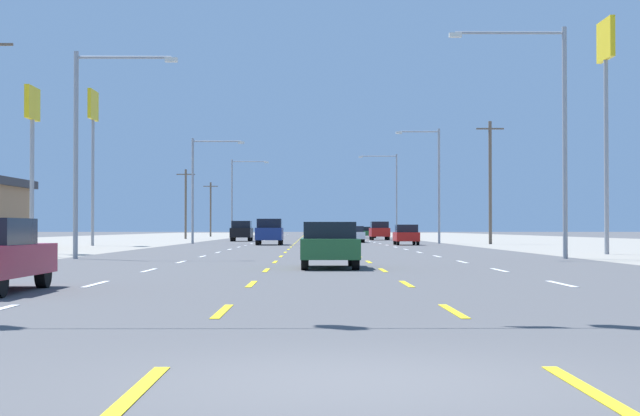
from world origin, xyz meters
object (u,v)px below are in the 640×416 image
Objects in this scene: streetlight_right_row_2 at (393,189)px; sedan_far_right_distant_b at (368,232)px; hatchback_far_right_mid at (406,235)px; streetlight_left_row_2 at (236,192)px; pole_sign_left_row_2 at (93,124)px; streetlight_left_row_0 at (88,136)px; streetlight_left_row_1 at (199,181)px; suv_inner_left_midfar at (270,231)px; streetlight_right_row_0 at (552,122)px; sedan_center_turn_near at (329,244)px; streetlight_right_row_1 at (435,177)px; sedan_inner_right_far at (354,234)px; pole_sign_right_row_1 at (606,74)px; suv_far_left_farther at (242,231)px; pole_sign_left_row_1 at (32,127)px; suv_far_right_farthest at (379,231)px; hatchback_inner_right_distant_a at (345,232)px.

sedan_far_right_distant_b is at bearing 113.09° from streetlight_right_row_2.
streetlight_left_row_2 reaches higher than hatchback_far_right_mid.
hatchback_far_right_mid is 24.55m from pole_sign_left_row_2.
streetlight_left_row_1 reaches higher than streetlight_left_row_0.
suv_inner_left_midfar is 0.51× the size of streetlight_right_row_0.
sedan_far_right_distant_b is at bearing 86.05° from sedan_center_turn_near.
streetlight_left_row_0 is at bearing -115.15° from streetlight_right_row_1.
sedan_inner_right_far is 41.43m from sedan_far_right_distant_b.
pole_sign_right_row_1 reaches higher than streetlight_left_row_1.
sedan_inner_right_far is 0.92× the size of suv_far_left_farther.
streetlight_right_row_1 reaches higher than streetlight_left_row_0.
streetlight_left_row_1 is at bearing 124.39° from pole_sign_right_row_1.
hatchback_far_right_mid is 38.38m from streetlight_left_row_0.
pole_sign_right_row_1 is at bearing 16.53° from streetlight_left_row_0.
pole_sign_left_row_1 is at bearing -98.38° from suv_far_left_farther.
pole_sign_left_row_1 reaches higher than suv_far_left_farther.
suv_far_left_farther is at bearing 112.86° from pole_sign_right_row_1.
suv_inner_left_midfar is 0.56× the size of streetlight_left_row_1.
pole_sign_right_row_1 reaches higher than streetlight_left_row_2.
pole_sign_right_row_1 is at bearing -83.35° from suv_far_right_farthest.
streetlight_left_row_1 reaches higher than sedan_center_turn_near.
hatchback_far_right_mid is 0.45× the size of streetlight_left_row_1.
streetlight_right_row_2 is (19.32, 41.45, 0.96)m from streetlight_left_row_1.
suv_inner_left_midfar is 9.72m from streetlight_left_row_1.
streetlight_right_row_1 is at bearing 20.67° from pole_sign_left_row_2.
pole_sign_left_row_2 reaches higher than sedan_center_turn_near.
pole_sign_left_row_1 is 78.06m from streetlight_right_row_2.
hatchback_inner_right_distant_a is 0.87× the size of sedan_far_right_distant_b.
hatchback_inner_right_distant_a is 0.40× the size of streetlight_right_row_0.
hatchback_far_right_mid is 44.56m from hatchback_inner_right_distant_a.
pole_sign_left_row_1 is 0.88× the size of streetlight_right_row_1.
sedan_inner_right_far is at bearing 65.70° from pole_sign_left_row_1.
pole_sign_left_row_2 is 57.51m from streetlight_right_row_2.
pole_sign_left_row_2 is at bearing 129.26° from streetlight_right_row_0.
suv_far_left_farther is at bearing 137.39° from streetlight_right_row_1.
streetlight_left_row_1 is at bearing -180.00° from streetlight_right_row_1.
streetlight_right_row_0 is at bearing -88.33° from sedan_far_right_distant_b.
streetlight_right_row_0 is at bearing -65.07° from streetlight_left_row_1.
pole_sign_left_row_2 is at bearing 140.78° from pole_sign_right_row_1.
hatchback_far_right_mid is 0.87× the size of sedan_far_right_distant_b.
streetlight_left_row_2 is (-19.27, 82.90, 0.01)m from streetlight_right_row_0.
suv_far_right_farthest is at bearing 56.86° from streetlight_left_row_1.
streetlight_right_row_1 reaches higher than sedan_inner_right_far.
pole_sign_left_row_2 is (-23.18, -35.24, 7.82)m from suv_far_right_farthest.
pole_sign_left_row_2 is at bearing -112.02° from sedan_far_right_distant_b.
pole_sign_left_row_1 is (-17.71, -39.22, 5.58)m from sedan_inner_right_far.
pole_sign_left_row_2 is at bearing -112.83° from hatchback_inner_right_distant_a.
streetlight_left_row_0 is at bearing -90.01° from streetlight_left_row_1.
suv_far_left_farther is at bearing 99.36° from suv_inner_left_midfar.
streetlight_left_row_1 reaches higher than suv_far_right_farthest.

